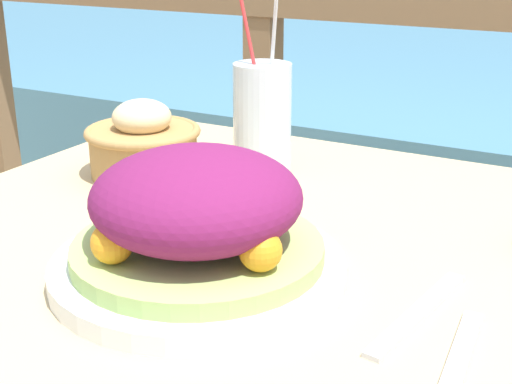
% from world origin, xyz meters
% --- Properties ---
extents(patio_table, '(0.91, 0.82, 0.76)m').
position_xyz_m(patio_table, '(0.00, 0.00, 0.64)').
color(patio_table, tan).
rests_on(patio_table, ground_plane).
extents(railing_fence, '(2.80, 0.08, 0.99)m').
position_xyz_m(railing_fence, '(0.00, 0.83, 0.72)').
color(railing_fence, brown).
rests_on(railing_fence, ground_plane).
extents(salad_plate, '(0.29, 0.29, 0.13)m').
position_xyz_m(salad_plate, '(-0.03, -0.10, 0.81)').
color(salad_plate, silver).
rests_on(salad_plate, patio_table).
extents(drink_glass, '(0.08, 0.08, 0.25)m').
position_xyz_m(drink_glass, '(-0.12, 0.20, 0.84)').
color(drink_glass, silver).
rests_on(drink_glass, patio_table).
extents(bread_basket, '(0.16, 0.16, 0.11)m').
position_xyz_m(bread_basket, '(-0.27, 0.13, 0.80)').
color(bread_basket, '#AD7F47').
rests_on(bread_basket, patio_table).
extents(fork, '(0.04, 0.18, 0.00)m').
position_xyz_m(fork, '(0.19, -0.07, 0.76)').
color(fork, silver).
rests_on(fork, patio_table).
extents(knife, '(0.03, 0.18, 0.00)m').
position_xyz_m(knife, '(0.24, -0.14, 0.76)').
color(knife, silver).
rests_on(knife, patio_table).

